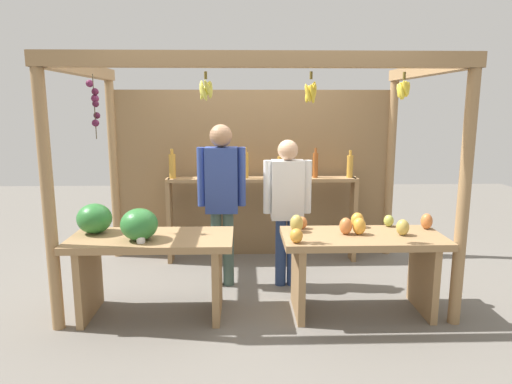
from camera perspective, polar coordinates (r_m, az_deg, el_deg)
The scene contains 7 objects.
ground_plane at distance 4.88m, azimuth -0.07°, elevation -11.21°, with size 12.00×12.00×0.00m, color slate.
market_stall at distance 5.00m, azimuth -0.22°, elevation 4.68°, with size 3.45×1.99×2.23m.
fruit_counter_left at distance 4.11m, azimuth -14.14°, elevation -6.52°, with size 1.42×0.65×0.98m.
fruit_counter_right at distance 4.17m, azimuth 12.88°, elevation -7.28°, with size 1.40×0.64×0.87m.
bottle_shelf_unit at distance 5.34m, azimuth 0.67°, elevation -0.25°, with size 2.22×0.22×1.35m.
vendor_man at distance 4.57m, azimuth -4.29°, elevation 0.17°, with size 0.48×0.22×1.64m.
vendor_woman at distance 4.60m, azimuth 3.90°, elevation -1.07°, with size 0.48×0.20×1.50m.
Camera 1 is at (-0.13, -4.53, 1.82)m, focal length 32.17 mm.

